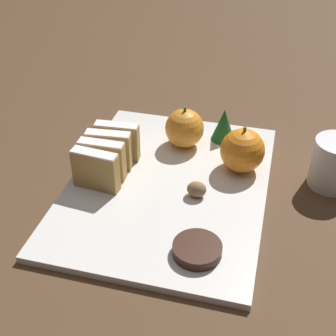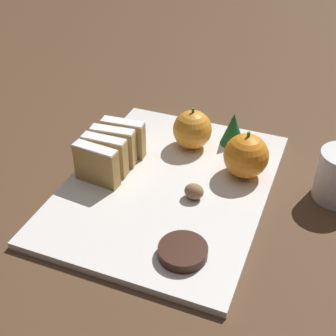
# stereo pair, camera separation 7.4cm
# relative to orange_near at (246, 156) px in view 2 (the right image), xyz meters

# --- Properties ---
(ground_plane) EXTENTS (6.00, 6.00, 0.00)m
(ground_plane) POSITION_rel_orange_near_xyz_m (-0.11, -0.07, -0.05)
(ground_plane) COLOR #513823
(serving_platter) EXTENTS (0.31, 0.42, 0.01)m
(serving_platter) POSITION_rel_orange_near_xyz_m (-0.11, -0.07, -0.04)
(serving_platter) COLOR white
(serving_platter) RESTS_ON ground_plane
(stollen_slice_front) EXTENTS (0.08, 0.03, 0.07)m
(stollen_slice_front) POSITION_rel_orange_near_xyz_m (-0.22, -0.11, -0.00)
(stollen_slice_front) COLOR tan
(stollen_slice_front) RESTS_ON serving_platter
(stollen_slice_second) EXTENTS (0.07, 0.02, 0.07)m
(stollen_slice_second) POSITION_rel_orange_near_xyz_m (-0.22, -0.08, -0.00)
(stollen_slice_second) COLOR tan
(stollen_slice_second) RESTS_ON serving_platter
(stollen_slice_third) EXTENTS (0.08, 0.03, 0.07)m
(stollen_slice_third) POSITION_rel_orange_near_xyz_m (-0.22, -0.05, -0.00)
(stollen_slice_third) COLOR tan
(stollen_slice_third) RESTS_ON serving_platter
(stollen_slice_fourth) EXTENTS (0.08, 0.03, 0.07)m
(stollen_slice_fourth) POSITION_rel_orange_near_xyz_m (-0.21, -0.02, -0.00)
(stollen_slice_fourth) COLOR tan
(stollen_slice_fourth) RESTS_ON serving_platter
(orange_near) EXTENTS (0.07, 0.07, 0.08)m
(orange_near) POSITION_rel_orange_near_xyz_m (0.00, 0.00, 0.00)
(orange_near) COLOR orange
(orange_near) RESTS_ON serving_platter
(orange_far) EXTENTS (0.07, 0.07, 0.08)m
(orange_far) POSITION_rel_orange_near_xyz_m (-0.11, 0.05, -0.00)
(orange_far) COLOR orange
(orange_far) RESTS_ON serving_platter
(walnut) EXTENTS (0.03, 0.03, 0.03)m
(walnut) POSITION_rel_orange_near_xyz_m (-0.06, -0.09, -0.02)
(walnut) COLOR #8E6B47
(walnut) RESTS_ON serving_platter
(chocolate_cookie) EXTENTS (0.07, 0.07, 0.01)m
(chocolate_cookie) POSITION_rel_orange_near_xyz_m (-0.03, -0.21, -0.03)
(chocolate_cookie) COLOR #381E14
(chocolate_cookie) RESTS_ON serving_platter
(evergreen_sprig) EXTENTS (0.04, 0.04, 0.06)m
(evergreen_sprig) POSITION_rel_orange_near_xyz_m (-0.04, 0.08, -0.01)
(evergreen_sprig) COLOR #195623
(evergreen_sprig) RESTS_ON serving_platter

